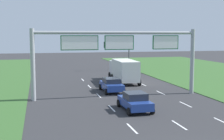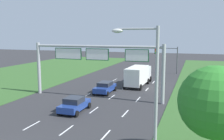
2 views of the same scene
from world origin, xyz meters
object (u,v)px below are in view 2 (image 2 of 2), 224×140
at_px(box_truck, 139,75).
at_px(street_lamp, 149,90).
at_px(car_near_red, 105,87).
at_px(roadside_tree_near, 215,102).
at_px(car_lead_silver, 74,104).
at_px(traffic_light_mast, 168,55).
at_px(sign_gantry, 96,59).

distance_m(box_truck, street_lamp, 26.37).
bearing_deg(car_near_red, roadside_tree_near, -51.24).
relative_size(car_lead_silver, traffic_light_mast, 0.76).
bearing_deg(car_lead_silver, traffic_light_mast, 77.36).
height_order(traffic_light_mast, street_lamp, street_lamp).
bearing_deg(car_near_red, box_truck, 64.14).
height_order(car_lead_silver, street_lamp, street_lamp).
distance_m(traffic_light_mast, roadside_tree_near, 37.60).
bearing_deg(street_lamp, traffic_light_mast, 94.64).
xyz_separation_m(sign_gantry, traffic_light_mast, (6.33, 23.79, -1.10)).
xyz_separation_m(car_near_red, car_lead_silver, (-0.10, -9.02, -0.01)).
bearing_deg(sign_gantry, car_lead_silver, -90.32).
bearing_deg(traffic_light_mast, roadside_tree_near, -79.69).
bearing_deg(traffic_light_mast, box_truck, -102.06).
xyz_separation_m(traffic_light_mast, roadside_tree_near, (6.73, -36.99, 0.18)).
distance_m(car_lead_silver, sign_gantry, 7.31).
distance_m(traffic_light_mast, street_lamp, 39.64).
height_order(sign_gantry, street_lamp, street_lamp).
xyz_separation_m(car_lead_silver, street_lamp, (9.56, -9.71, 4.29)).
distance_m(sign_gantry, roadside_tree_near, 18.59).
height_order(car_near_red, sign_gantry, sign_gantry).
bearing_deg(car_lead_silver, car_near_red, 88.76).
bearing_deg(traffic_light_mast, sign_gantry, -104.89).
bearing_deg(roadside_tree_near, box_truck, 113.03).
relative_size(box_truck, traffic_light_mast, 1.54).
bearing_deg(roadside_tree_near, traffic_light_mast, 100.31).
xyz_separation_m(car_lead_silver, sign_gantry, (0.03, 5.99, 4.18)).
bearing_deg(box_truck, car_lead_silver, -100.15).
relative_size(car_near_red, roadside_tree_near, 0.70).
distance_m(box_truck, roadside_tree_near, 25.01).
bearing_deg(box_truck, sign_gantry, -106.98).
distance_m(sign_gantry, traffic_light_mast, 24.64).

